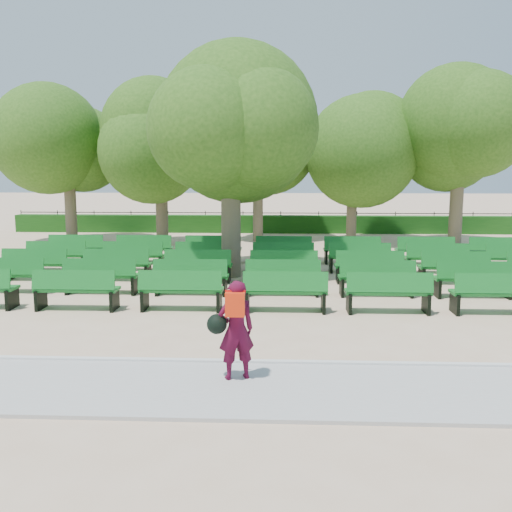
{
  "coord_description": "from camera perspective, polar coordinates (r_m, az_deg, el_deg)",
  "views": [
    {
      "loc": [
        1.05,
        -15.67,
        3.39
      ],
      "look_at": [
        0.39,
        -1.0,
        1.1
      ],
      "focal_mm": 40.0,
      "sensor_mm": 36.0,
      "label": 1
    }
  ],
  "objects": [
    {
      "name": "curb",
      "position": [
        10.06,
        -3.62,
        -10.57
      ],
      "size": [
        30.0,
        0.12,
        0.1
      ],
      "primitive_type": "cube",
      "color": "silver",
      "rests_on": "ground"
    },
    {
      "name": "person",
      "position": [
        9.04,
        -2.16,
        -7.25
      ],
      "size": [
        0.79,
        0.55,
        1.59
      ],
      "rotation": [
        0.0,
        0.0,
        3.47
      ],
      "color": "#480A21",
      "rests_on": "ground"
    },
    {
      "name": "bench_array",
      "position": [
        17.0,
        2.73,
        -2.3
      ],
      "size": [
        2.0,
        0.69,
        1.25
      ],
      "rotation": [
        0.0,
        0.0,
        -0.04
      ],
      "color": "#136F22",
      "rests_on": "ground"
    },
    {
      "name": "tree_among",
      "position": [
        17.66,
        -2.59,
        13.25
      ],
      "size": [
        4.81,
        4.81,
        6.95
      ],
      "color": "brown",
      "rests_on": "ground"
    },
    {
      "name": "hedge",
      "position": [
        29.84,
        0.56,
        3.21
      ],
      "size": [
        26.0,
        0.7,
        0.9
      ],
      "primitive_type": "cube",
      "color": "#184B13",
      "rests_on": "ground"
    },
    {
      "name": "ground",
      "position": [
        16.07,
        -1.22,
        -3.32
      ],
      "size": [
        120.0,
        120.0,
        0.0
      ],
      "primitive_type": "plane",
      "color": "#D0AC8A"
    },
    {
      "name": "fence",
      "position": [
        30.28,
        0.58,
        2.44
      ],
      "size": [
        26.0,
        0.1,
        1.02
      ],
      "primitive_type": null,
      "color": "black",
      "rests_on": "ground"
    },
    {
      "name": "tree_line",
      "position": [
        25.92,
        0.24,
        1.35
      ],
      "size": [
        21.8,
        6.8,
        7.04
      ],
      "primitive_type": null,
      "color": "#36611A",
      "rests_on": "ground"
    },
    {
      "name": "paving",
      "position": [
        8.99,
        -4.42,
        -13.12
      ],
      "size": [
        30.0,
        2.2,
        0.06
      ],
      "primitive_type": "cube",
      "color": "#AEADA9",
      "rests_on": "ground"
    }
  ]
}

